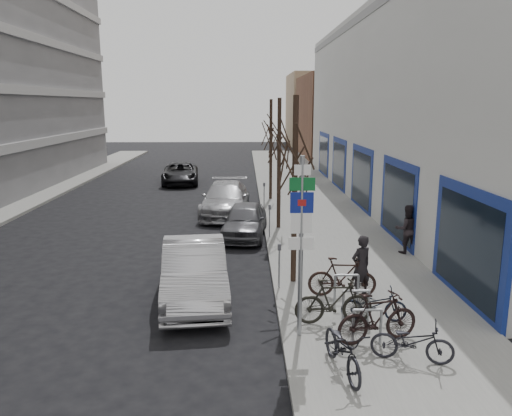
{
  "coord_description": "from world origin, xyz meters",
  "views": [
    {
      "loc": [
        1.18,
        -10.41,
        5.26
      ],
      "look_at": [
        1.54,
        5.16,
        2.0
      ],
      "focal_mm": 35.0,
      "sensor_mm": 36.0,
      "label": 1
    }
  ],
  "objects_px": {
    "bike_near_right": "(378,317)",
    "bike_far_curb": "(412,338)",
    "parked_car_mid": "(245,220)",
    "pedestrian_far": "(407,229)",
    "bike_mid_inner": "(334,301)",
    "lane_car": "(180,173)",
    "meter_mid": "(270,218)",
    "bike_far_inner": "(342,277)",
    "bike_near_left": "(343,345)",
    "parked_car_back": "(226,199)",
    "meter_front": "(279,261)",
    "tree_mid": "(279,133)",
    "tree_far": "(271,126)",
    "meter_back": "(264,193)",
    "tree_near": "(295,146)",
    "bike_mid_curb": "(374,302)",
    "highway_sign_pole": "(301,236)",
    "pedestrian_near": "(361,266)",
    "parked_car_front": "(194,271)",
    "bike_rack": "(356,303)"
  },
  "relations": [
    {
      "from": "parked_car_mid",
      "to": "pedestrian_near",
      "type": "distance_m",
      "value": 7.45
    },
    {
      "from": "meter_front",
      "to": "lane_car",
      "type": "height_order",
      "value": "meter_front"
    },
    {
      "from": "lane_car",
      "to": "pedestrian_near",
      "type": "bearing_deg",
      "value": -75.43
    },
    {
      "from": "tree_mid",
      "to": "meter_mid",
      "type": "relative_size",
      "value": 4.33
    },
    {
      "from": "lane_car",
      "to": "parked_car_back",
      "type": "bearing_deg",
      "value": -76.02
    },
    {
      "from": "bike_near_right",
      "to": "bike_far_curb",
      "type": "height_order",
      "value": "bike_near_right"
    },
    {
      "from": "bike_mid_inner",
      "to": "lane_car",
      "type": "xyz_separation_m",
      "value": [
        -6.38,
        22.23,
        -0.02
      ]
    },
    {
      "from": "meter_mid",
      "to": "parked_car_back",
      "type": "xyz_separation_m",
      "value": [
        -1.89,
        4.63,
        -0.14
      ]
    },
    {
      "from": "tree_far",
      "to": "highway_sign_pole",
      "type": "bearing_deg",
      "value": -90.69
    },
    {
      "from": "tree_far",
      "to": "meter_mid",
      "type": "bearing_deg",
      "value": -93.22
    },
    {
      "from": "meter_front",
      "to": "bike_far_curb",
      "type": "relative_size",
      "value": 0.77
    },
    {
      "from": "tree_near",
      "to": "bike_far_inner",
      "type": "bearing_deg",
      "value": -46.5
    },
    {
      "from": "bike_mid_inner",
      "to": "lane_car",
      "type": "distance_m",
      "value": 23.13
    },
    {
      "from": "bike_near_right",
      "to": "lane_car",
      "type": "xyz_separation_m",
      "value": [
        -7.17,
        23.2,
        -0.03
      ]
    },
    {
      "from": "tree_near",
      "to": "parked_car_back",
      "type": "distance_m",
      "value": 10.46
    },
    {
      "from": "bike_near_left",
      "to": "bike_far_curb",
      "type": "distance_m",
      "value": 1.53
    },
    {
      "from": "bike_mid_curb",
      "to": "parked_car_front",
      "type": "xyz_separation_m",
      "value": [
        -4.46,
        1.85,
        0.17
      ]
    },
    {
      "from": "tree_far",
      "to": "bike_near_right",
      "type": "relative_size",
      "value": 2.87
    },
    {
      "from": "tree_mid",
      "to": "parked_car_back",
      "type": "distance_m",
      "value": 5.14
    },
    {
      "from": "bike_mid_inner",
      "to": "parked_car_back",
      "type": "height_order",
      "value": "parked_car_back"
    },
    {
      "from": "bike_near_right",
      "to": "parked_car_front",
      "type": "height_order",
      "value": "parked_car_front"
    },
    {
      "from": "tree_far",
      "to": "parked_car_mid",
      "type": "distance_m",
      "value": 8.32
    },
    {
      "from": "meter_back",
      "to": "bike_mid_inner",
      "type": "xyz_separation_m",
      "value": [
        1.11,
        -13.43,
        -0.2
      ]
    },
    {
      "from": "tree_mid",
      "to": "lane_car",
      "type": "relative_size",
      "value": 1.1
    },
    {
      "from": "highway_sign_pole",
      "to": "bike_near_right",
      "type": "xyz_separation_m",
      "value": [
        1.65,
        -0.39,
        -1.73
      ]
    },
    {
      "from": "highway_sign_pole",
      "to": "bike_near_left",
      "type": "bearing_deg",
      "value": -67.52
    },
    {
      "from": "bike_mid_inner",
      "to": "bike_far_inner",
      "type": "xyz_separation_m",
      "value": [
        0.53,
        1.68,
        -0.01
      ]
    },
    {
      "from": "meter_back",
      "to": "bike_near_right",
      "type": "height_order",
      "value": "meter_back"
    },
    {
      "from": "pedestrian_far",
      "to": "bike_mid_curb",
      "type": "bearing_deg",
      "value": 65.15
    },
    {
      "from": "meter_mid",
      "to": "bike_far_inner",
      "type": "distance_m",
      "value": 6.47
    },
    {
      "from": "meter_front",
      "to": "bike_mid_inner",
      "type": "bearing_deg",
      "value": -65.4
    },
    {
      "from": "pedestrian_near",
      "to": "meter_front",
      "type": "bearing_deg",
      "value": -45.93
    },
    {
      "from": "bike_near_left",
      "to": "bike_near_right",
      "type": "height_order",
      "value": "bike_near_right"
    },
    {
      "from": "pedestrian_far",
      "to": "pedestrian_near",
      "type": "bearing_deg",
      "value": 57.43
    },
    {
      "from": "meter_back",
      "to": "pedestrian_near",
      "type": "bearing_deg",
      "value": -79.63
    },
    {
      "from": "tree_mid",
      "to": "bike_far_curb",
      "type": "bearing_deg",
      "value": -80.2
    },
    {
      "from": "tree_near",
      "to": "bike_mid_curb",
      "type": "height_order",
      "value": "tree_near"
    },
    {
      "from": "parked_car_front",
      "to": "pedestrian_far",
      "type": "relative_size",
      "value": 2.78
    },
    {
      "from": "bike_rack",
      "to": "bike_mid_curb",
      "type": "distance_m",
      "value": 0.47
    },
    {
      "from": "meter_mid",
      "to": "bike_far_curb",
      "type": "bearing_deg",
      "value": -76.2
    },
    {
      "from": "bike_rack",
      "to": "meter_front",
      "type": "bearing_deg",
      "value": 124.51
    },
    {
      "from": "bike_rack",
      "to": "meter_front",
      "type": "xyz_separation_m",
      "value": [
        -1.65,
        2.4,
        0.26
      ]
    },
    {
      "from": "lane_car",
      "to": "bike_near_left",
      "type": "bearing_deg",
      "value": -81.09
    },
    {
      "from": "highway_sign_pole",
      "to": "meter_back",
      "type": "relative_size",
      "value": 3.31
    },
    {
      "from": "bike_mid_inner",
      "to": "bike_far_curb",
      "type": "distance_m",
      "value": 2.2
    },
    {
      "from": "parked_car_mid",
      "to": "pedestrian_far",
      "type": "relative_size",
      "value": 2.32
    },
    {
      "from": "tree_near",
      "to": "bike_far_curb",
      "type": "xyz_separation_m",
      "value": [
        1.94,
        -4.72,
        -3.45
      ]
    },
    {
      "from": "bike_near_left",
      "to": "bike_mid_inner",
      "type": "relative_size",
      "value": 0.98
    },
    {
      "from": "bike_near_left",
      "to": "parked_car_back",
      "type": "relative_size",
      "value": 0.34
    },
    {
      "from": "meter_back",
      "to": "pedestrian_near",
      "type": "relative_size",
      "value": 0.75
    }
  ]
}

